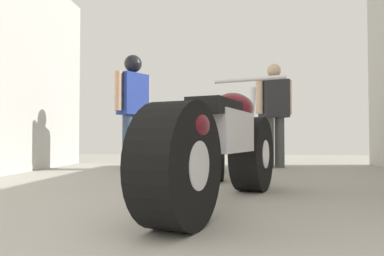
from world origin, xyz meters
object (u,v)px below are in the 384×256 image
object	(u,v)px
motorcycle_black_naked	(213,148)
mechanic_in_blue	(274,109)
mechanic_with_helmet	(133,101)
motorcycle_maroon_cruiser	(223,146)

from	to	relation	value
motorcycle_black_naked	mechanic_in_blue	bearing A→B (deg)	54.19
mechanic_in_blue	mechanic_with_helmet	distance (m)	2.31
motorcycle_maroon_cruiser	mechanic_in_blue	world-z (taller)	mechanic_in_blue
mechanic_in_blue	motorcycle_black_naked	bearing A→B (deg)	-125.81
motorcycle_maroon_cruiser	mechanic_in_blue	xyz separation A→B (m)	(0.87, 3.45, 0.55)
motorcycle_maroon_cruiser	mechanic_in_blue	bearing A→B (deg)	75.85
mechanic_with_helmet	mechanic_in_blue	bearing A→B (deg)	11.96
motorcycle_maroon_cruiser	mechanic_with_helmet	size ratio (longest dim) A/B	1.20
motorcycle_maroon_cruiser	motorcycle_black_naked	bearing A→B (deg)	93.25
motorcycle_black_naked	mechanic_in_blue	distance (m)	1.80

